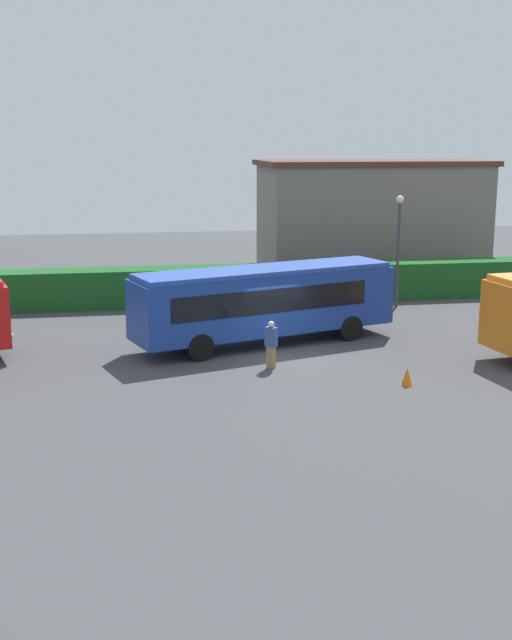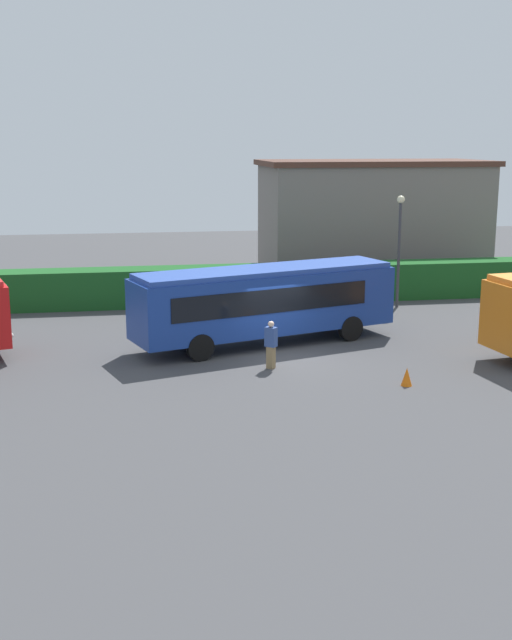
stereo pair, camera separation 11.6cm
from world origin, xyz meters
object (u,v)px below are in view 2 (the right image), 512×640
person_center (271,343)px  traffic_cone (407,377)px  bus_blue (266,300)px  lamppost (399,238)px

person_center → traffic_cone: bearing=-83.3°
person_center → traffic_cone: (3.97, -2.72, -0.59)m
bus_blue → person_center: bearing=-114.9°
bus_blue → person_center: (-0.41, -3.42, -0.86)m
traffic_cone → lamppost: lamppost is taller
bus_blue → person_center: bus_blue is taller
person_center → traffic_cone: size_ratio=2.81×
lamppost → traffic_cone: bearing=-107.6°
traffic_cone → lamppost: 13.05m
bus_blue → traffic_cone: (3.56, -6.14, -1.45)m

